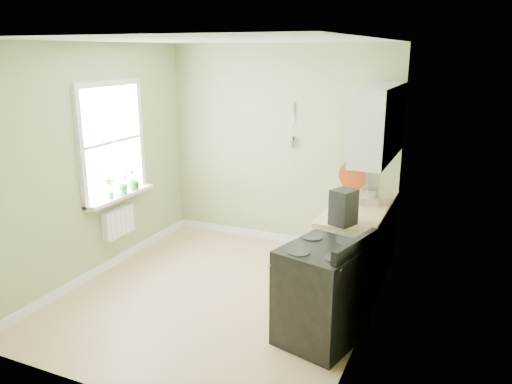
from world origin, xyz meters
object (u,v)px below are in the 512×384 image
at_px(stove, 322,294).
at_px(coffee_maker, 343,208).
at_px(kettle, 341,197).
at_px(stand_mixer, 372,187).

height_order(stove, coffee_maker, coffee_maker).
bearing_deg(coffee_maker, kettle, 106.14).
xyz_separation_m(kettle, coffee_maker, (0.19, -0.66, 0.08)).
relative_size(stove, stand_mixer, 2.44).
relative_size(kettle, coffee_maker, 0.50).
height_order(stand_mixer, coffee_maker, stand_mixer).
relative_size(stand_mixer, coffee_maker, 1.17).
bearing_deg(kettle, stove, -81.56).
xyz_separation_m(stove, stand_mixer, (0.10, 1.57, 0.63)).
bearing_deg(stand_mixer, coffee_maker, -97.02).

